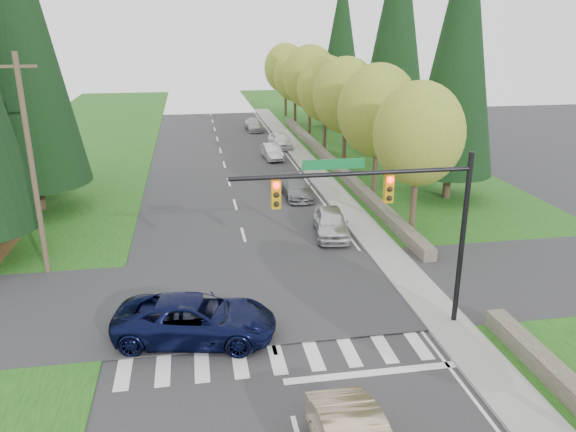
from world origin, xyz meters
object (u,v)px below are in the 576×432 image
object	(u,v)px
parked_car_a	(331,223)
parked_car_b	(297,188)
suv_navy	(196,319)
parked_car_e	(254,125)
parked_car_c	(272,152)
parked_car_d	(280,140)

from	to	relation	value
parked_car_a	parked_car_b	xyz separation A→B (m)	(-0.52, 7.43, -0.10)
suv_navy	parked_car_e	size ratio (longest dim) A/B	1.40
parked_car_c	suv_navy	bearing A→B (deg)	-107.48
parked_car_a	parked_car_d	world-z (taller)	parked_car_a
suv_navy	parked_car_a	size ratio (longest dim) A/B	1.35
suv_navy	parked_car_a	world-z (taller)	suv_navy
parked_car_b	parked_car_e	distance (m)	25.02
parked_car_b	parked_car_d	xyz separation A→B (m)	(1.37, 15.64, 0.08)
suv_navy	parked_car_b	bearing A→B (deg)	-11.55
suv_navy	parked_car_a	xyz separation A→B (m)	(7.48, 9.57, -0.08)
suv_navy	parked_car_d	distance (m)	33.69
suv_navy	parked_car_e	distance (m)	42.59
suv_navy	parked_car_d	world-z (taller)	suv_navy
parked_car_c	parked_car_e	xyz separation A→B (m)	(0.00, 13.65, -0.02)
parked_car_d	parked_car_c	bearing A→B (deg)	-112.27
parked_car_c	parked_car_e	distance (m)	13.65
parked_car_d	suv_navy	bearing A→B (deg)	-108.46
parked_car_c	parked_car_d	xyz separation A→B (m)	(1.40, 4.28, 0.09)
parked_car_e	parked_car_d	bearing A→B (deg)	-85.03
suv_navy	parked_car_e	xyz separation A→B (m)	(6.93, 42.02, -0.21)
parked_car_b	parked_car_e	xyz separation A→B (m)	(-0.03, 25.02, -0.03)
suv_navy	parked_car_b	distance (m)	18.37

